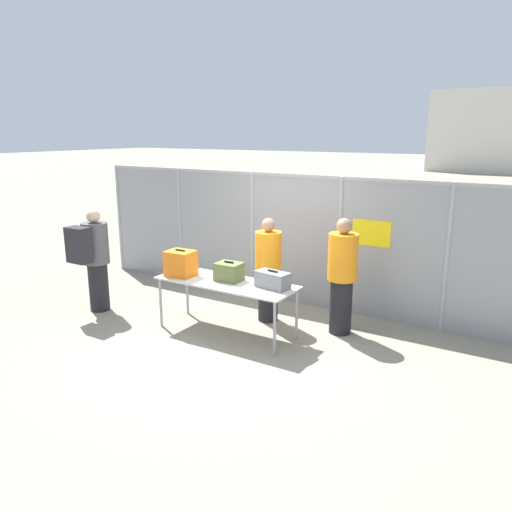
{
  "coord_description": "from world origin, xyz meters",
  "views": [
    {
      "loc": [
        3.76,
        -5.55,
        2.88
      ],
      "look_at": [
        -0.06,
        0.65,
        1.05
      ],
      "focal_mm": 35.0,
      "sensor_mm": 36.0,
      "label": 1
    }
  ],
  "objects_px": {
    "inspection_table": "(226,285)",
    "traveler_hooded": "(93,256)",
    "security_worker_far": "(342,275)",
    "utility_trailer": "(387,253)",
    "suitcase_olive": "(229,272)",
    "suitcase_orange": "(181,263)",
    "suitcase_grey": "(273,280)",
    "security_worker_near": "(268,269)"
  },
  "relations": [
    {
      "from": "suitcase_orange",
      "to": "suitcase_olive",
      "type": "relative_size",
      "value": 1.14
    },
    {
      "from": "suitcase_olive",
      "to": "suitcase_grey",
      "type": "height_order",
      "value": "suitcase_olive"
    },
    {
      "from": "inspection_table",
      "to": "suitcase_orange",
      "type": "relative_size",
      "value": 4.9
    },
    {
      "from": "security_worker_near",
      "to": "suitcase_grey",
      "type": "bearing_deg",
      "value": 144.49
    },
    {
      "from": "security_worker_far",
      "to": "utility_trailer",
      "type": "relative_size",
      "value": 0.44
    },
    {
      "from": "suitcase_orange",
      "to": "traveler_hooded",
      "type": "xyz_separation_m",
      "value": [
        -1.6,
        -0.26,
        -0.05
      ]
    },
    {
      "from": "suitcase_grey",
      "to": "utility_trailer",
      "type": "xyz_separation_m",
      "value": [
        0.29,
        4.3,
        -0.48
      ]
    },
    {
      "from": "security_worker_near",
      "to": "utility_trailer",
      "type": "relative_size",
      "value": 0.42
    },
    {
      "from": "suitcase_grey",
      "to": "suitcase_olive",
      "type": "bearing_deg",
      "value": -177.63
    },
    {
      "from": "suitcase_olive",
      "to": "utility_trailer",
      "type": "relative_size",
      "value": 0.1
    },
    {
      "from": "traveler_hooded",
      "to": "utility_trailer",
      "type": "height_order",
      "value": "traveler_hooded"
    },
    {
      "from": "suitcase_olive",
      "to": "suitcase_grey",
      "type": "xyz_separation_m",
      "value": [
        0.7,
        0.03,
        -0.02
      ]
    },
    {
      "from": "inspection_table",
      "to": "suitcase_olive",
      "type": "distance_m",
      "value": 0.2
    },
    {
      "from": "inspection_table",
      "to": "suitcase_grey",
      "type": "bearing_deg",
      "value": 7.6
    },
    {
      "from": "inspection_table",
      "to": "traveler_hooded",
      "type": "distance_m",
      "value": 2.37
    },
    {
      "from": "suitcase_grey",
      "to": "traveler_hooded",
      "type": "relative_size",
      "value": 0.3
    },
    {
      "from": "traveler_hooded",
      "to": "security_worker_far",
      "type": "bearing_deg",
      "value": 11.61
    },
    {
      "from": "suitcase_grey",
      "to": "security_worker_near",
      "type": "relative_size",
      "value": 0.31
    },
    {
      "from": "inspection_table",
      "to": "security_worker_far",
      "type": "xyz_separation_m",
      "value": [
        1.41,
        0.88,
        0.15
      ]
    },
    {
      "from": "inspection_table",
      "to": "utility_trailer",
      "type": "relative_size",
      "value": 0.54
    },
    {
      "from": "suitcase_orange",
      "to": "security_worker_far",
      "type": "xyz_separation_m",
      "value": [
        2.15,
        0.99,
        -0.09
      ]
    },
    {
      "from": "suitcase_grey",
      "to": "security_worker_far",
      "type": "distance_m",
      "value": 1.05
    },
    {
      "from": "suitcase_grey",
      "to": "security_worker_far",
      "type": "relative_size",
      "value": 0.29
    },
    {
      "from": "inspection_table",
      "to": "security_worker_near",
      "type": "height_order",
      "value": "security_worker_near"
    },
    {
      "from": "utility_trailer",
      "to": "traveler_hooded",
      "type": "bearing_deg",
      "value": -125.01
    },
    {
      "from": "security_worker_far",
      "to": "utility_trailer",
      "type": "height_order",
      "value": "security_worker_far"
    },
    {
      "from": "inspection_table",
      "to": "traveler_hooded",
      "type": "height_order",
      "value": "traveler_hooded"
    },
    {
      "from": "inspection_table",
      "to": "utility_trailer",
      "type": "bearing_deg",
      "value": 77.16
    },
    {
      "from": "security_worker_near",
      "to": "traveler_hooded",
      "type": "bearing_deg",
      "value": 43.28
    },
    {
      "from": "suitcase_grey",
      "to": "traveler_hooded",
      "type": "xyz_separation_m",
      "value": [
        -3.05,
        -0.47,
        0.03
      ]
    },
    {
      "from": "utility_trailer",
      "to": "security_worker_near",
      "type": "bearing_deg",
      "value": -101.45
    },
    {
      "from": "suitcase_olive",
      "to": "traveler_hooded",
      "type": "bearing_deg",
      "value": -169.46
    },
    {
      "from": "suitcase_orange",
      "to": "suitcase_grey",
      "type": "relative_size",
      "value": 0.85
    },
    {
      "from": "security_worker_near",
      "to": "inspection_table",
      "type": "bearing_deg",
      "value": 90.62
    },
    {
      "from": "suitcase_orange",
      "to": "suitcase_grey",
      "type": "xyz_separation_m",
      "value": [
        1.45,
        0.2,
        -0.08
      ]
    },
    {
      "from": "suitcase_orange",
      "to": "security_worker_near",
      "type": "bearing_deg",
      "value": 40.62
    },
    {
      "from": "security_worker_near",
      "to": "security_worker_far",
      "type": "bearing_deg",
      "value": -153.77
    },
    {
      "from": "suitcase_olive",
      "to": "traveler_hooded",
      "type": "relative_size",
      "value": 0.22
    },
    {
      "from": "inspection_table",
      "to": "traveler_hooded",
      "type": "xyz_separation_m",
      "value": [
        -2.33,
        -0.37,
        0.2
      ]
    },
    {
      "from": "security_worker_near",
      "to": "security_worker_far",
      "type": "height_order",
      "value": "security_worker_far"
    },
    {
      "from": "suitcase_orange",
      "to": "suitcase_olive",
      "type": "bearing_deg",
      "value": 13.15
    },
    {
      "from": "suitcase_olive",
      "to": "security_worker_far",
      "type": "height_order",
      "value": "security_worker_far"
    }
  ]
}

